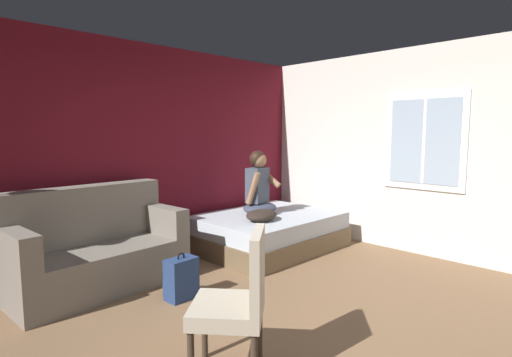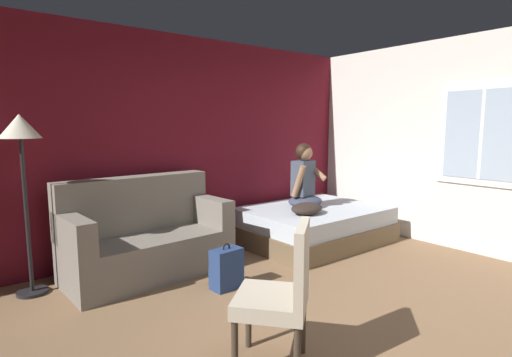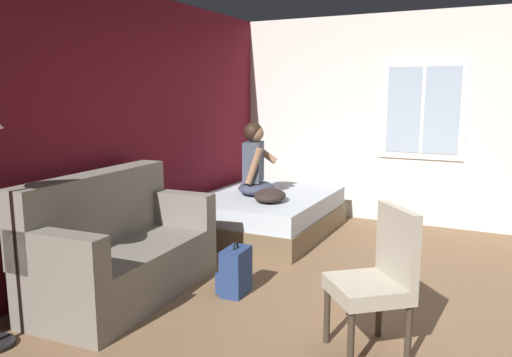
% 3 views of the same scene
% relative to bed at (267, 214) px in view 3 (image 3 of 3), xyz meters
% --- Properties ---
extents(ground_plane, '(40.00, 40.00, 0.00)m').
position_rel_bed_xyz_m(ground_plane, '(-1.71, -2.00, -0.24)').
color(ground_plane, brown).
extents(wall_back_accent, '(10.85, 0.16, 2.70)m').
position_rel_bed_xyz_m(wall_back_accent, '(-1.71, 0.92, 1.11)').
color(wall_back_accent, maroon).
rests_on(wall_back_accent, ground).
extents(wall_side_with_window, '(0.19, 7.08, 2.70)m').
position_rel_bed_xyz_m(wall_side_with_window, '(1.30, -2.00, 1.12)').
color(wall_side_with_window, silver).
rests_on(wall_side_with_window, ground).
extents(bed, '(1.91, 1.46, 0.48)m').
position_rel_bed_xyz_m(bed, '(0.00, 0.00, 0.00)').
color(bed, brown).
rests_on(bed, ground).
extents(couch, '(1.74, 0.91, 1.04)m').
position_rel_bed_xyz_m(couch, '(-2.28, 0.31, 0.16)').
color(couch, slate).
rests_on(couch, ground).
extents(side_chair, '(0.65, 0.65, 0.98)m').
position_rel_bed_xyz_m(side_chair, '(-2.27, -1.86, 0.30)').
color(side_chair, '#382D23').
rests_on(side_chair, ground).
extents(person_seated, '(0.61, 0.56, 0.88)m').
position_rel_bed_xyz_m(person_seated, '(-0.06, 0.13, 0.60)').
color(person_seated, '#383D51').
rests_on(person_seated, bed).
extents(backpack, '(0.31, 0.25, 0.46)m').
position_rel_bed_xyz_m(backpack, '(-1.83, -0.56, -0.04)').
color(backpack, navy).
rests_on(backpack, ground).
extents(throw_pillow, '(0.56, 0.48, 0.14)m').
position_rel_bed_xyz_m(throw_pillow, '(-0.35, -0.20, 0.31)').
color(throw_pillow, '#2D231E').
rests_on(throw_pillow, bed).
extents(cell_phone, '(0.12, 0.16, 0.01)m').
position_rel_bed_xyz_m(cell_phone, '(-0.34, -0.11, 0.25)').
color(cell_phone, black).
rests_on(cell_phone, bed).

